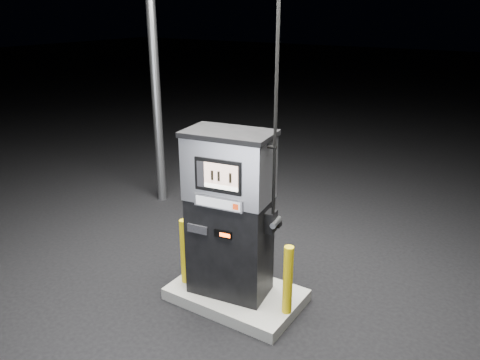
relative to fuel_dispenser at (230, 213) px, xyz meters
The scene contains 5 objects.
ground 1.20m from the fuel_dispenser, 35.19° to the left, with size 80.00×80.00×0.00m, color black.
pump_island 1.12m from the fuel_dispenser, 35.19° to the left, with size 1.60×1.00×0.15m, color slate.
fuel_dispenser is the anchor object (origin of this frame).
bollard_left 0.86m from the fuel_dispenser, 166.24° to the right, with size 0.11×0.11×0.86m, color gold.
bollard_right 1.01m from the fuel_dispenser, ahead, with size 0.11×0.11×0.84m, color gold.
Camera 1 is at (2.75, -4.19, 3.46)m, focal length 35.00 mm.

